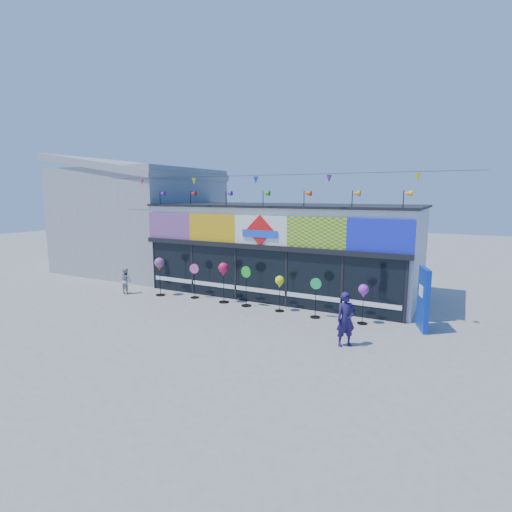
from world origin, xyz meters
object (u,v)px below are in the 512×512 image
Objects in this scene: spinner_0 at (159,265)px; spinner_3 at (246,285)px; blue_sign at (423,299)px; spinner_4 at (280,283)px; spinner_5 at (316,297)px; spinner_6 at (363,292)px; spinner_2 at (223,271)px; adult_man at (346,319)px; child at (126,281)px; spinner_1 at (194,280)px.

spinner_3 is (4.32, 0.29, -0.51)m from spinner_0.
blue_sign reaches higher than spinner_0.
spinner_4 is 1.56m from spinner_5.
spinner_0 reaches higher than spinner_6.
spinner_4 is at bearing -1.29° from spinner_3.
spinner_2 reaches higher than spinner_3.
spinner_4 is (5.84, 0.26, -0.25)m from spinner_0.
blue_sign is at bearing 2.87° from spinner_0.
spinner_6 is (1.73, 0.09, 0.36)m from spinner_5.
adult_man reaches higher than spinner_6.
spinner_3 is at bearing 179.24° from spinner_6.
spinner_3 is 3.05m from spinner_5.
child is at bearing 130.00° from adult_man.
spinner_6 is at bearing -1.03° from spinner_2.
child is (-7.50, -0.71, -0.54)m from spinner_4.
spinner_3 is 4.78m from spinner_6.
spinner_0 is at bearing -174.04° from spinner_2.
blue_sign is 3.30m from adult_man.
spinner_5 is (3.04, -0.15, -0.08)m from spinner_3.
spinner_1 is at bearing -160.77° from child.
spinner_2 is 5.89m from spinner_6.
spinner_2 is at bearing 178.33° from spinner_4.
spinner_3 reaches higher than spinner_4.
blue_sign reaches higher than adult_man.
spinner_6 is 10.78m from child.
spinner_0 is 9.09m from spinner_6.
spinner_1 is at bearing 178.60° from spinner_2.
spinner_5 is at bearing -4.41° from spinner_4.
spinner_2 reaches higher than child.
spinner_4 is 7.55m from child.
spinner_0 is 7.38m from spinner_5.
spinner_4 is at bearing -169.36° from child.
spinner_5 is at bearing 86.59° from adult_man.
child is (-4.86, -0.79, -0.78)m from spinner_2.
child is at bearing -176.23° from spinner_5.
spinner_1 is 7.44m from spinner_6.
spinner_2 is 1.20× the size of spinner_6.
spinner_0 is at bearing 125.69° from adult_man.
spinner_2 is 4.20m from spinner_5.
spinner_5 is 1.05× the size of spinner_6.
spinner_0 is at bearing 164.63° from blue_sign.
spinner_0 reaches higher than spinner_3.
spinner_2 reaches higher than spinner_4.
spinner_2 is 1.21× the size of spinner_4.
spinner_4 is 0.99× the size of spinner_6.
spinner_2 is 1.44× the size of child.
spinner_6 is (4.77, -0.06, 0.27)m from spinner_3.
child is (-1.66, -0.45, -0.79)m from spinner_0.
spinner_1 is 5.71m from spinner_5.
spinner_6 is 1.20× the size of child.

